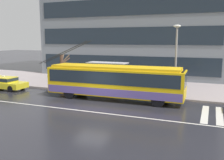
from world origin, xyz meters
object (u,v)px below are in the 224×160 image
object	(u,v)px
pedestrian_at_shelter	(128,73)
trolleybus	(115,81)
pedestrian_approaching_curb	(84,71)
street_tree_bare	(62,68)
street_lamp	(176,54)
taxi_queued_behind_bus	(5,82)
bus_shelter	(108,69)

from	to	relation	value
pedestrian_at_shelter	trolleybus	bearing A→B (deg)	-89.98
pedestrian_approaching_curb	street_tree_bare	size ratio (longest dim) A/B	0.62
trolleybus	street_tree_bare	bearing A→B (deg)	155.80
street_lamp	street_tree_bare	size ratio (longest dim) A/B	1.83
taxi_queued_behind_bus	pedestrian_approaching_curb	distance (m)	8.02
street_lamp	street_tree_bare	distance (m)	11.85
pedestrian_at_shelter	taxi_queued_behind_bus	bearing A→B (deg)	-162.64
bus_shelter	street_tree_bare	distance (m)	5.10
bus_shelter	pedestrian_at_shelter	bearing A→B (deg)	1.70
pedestrian_at_shelter	pedestrian_approaching_curb	size ratio (longest dim) A/B	1.00
trolleybus	pedestrian_at_shelter	world-z (taller)	trolleybus
bus_shelter	pedestrian_at_shelter	xyz separation A→B (m)	(2.01, 0.06, -0.26)
taxi_queued_behind_bus	bus_shelter	bearing A→B (deg)	20.35
taxi_queued_behind_bus	street_lamp	bearing A→B (deg)	8.67
pedestrian_approaching_curb	bus_shelter	bearing A→B (deg)	-7.72
pedestrian_at_shelter	street_lamp	distance (m)	5.12
pedestrian_at_shelter	street_tree_bare	xyz separation A→B (m)	(-7.10, -0.32, 0.17)
taxi_queued_behind_bus	bus_shelter	world-z (taller)	bus_shelter
taxi_queued_behind_bus	pedestrian_at_shelter	distance (m)	12.35
pedestrian_at_shelter	street_tree_bare	size ratio (longest dim) A/B	0.62
pedestrian_approaching_curb	street_tree_bare	distance (m)	2.34
taxi_queued_behind_bus	pedestrian_approaching_curb	world-z (taller)	pedestrian_approaching_curb
street_lamp	pedestrian_at_shelter	bearing A→B (deg)	165.58
pedestrian_approaching_curb	pedestrian_at_shelter	bearing A→B (deg)	-3.85
trolleybus	street_lamp	xyz separation A→B (m)	(4.59, 2.33, 2.19)
trolleybus	street_tree_bare	world-z (taller)	trolleybus
taxi_queued_behind_bus	street_tree_bare	size ratio (longest dim) A/B	1.34
bus_shelter	street_tree_bare	bearing A→B (deg)	-177.12
street_lamp	street_tree_bare	bearing A→B (deg)	175.77
trolleybus	pedestrian_at_shelter	distance (m)	3.52
pedestrian_at_shelter	pedestrian_approaching_curb	world-z (taller)	pedestrian_at_shelter
taxi_queued_behind_bus	pedestrian_approaching_curb	size ratio (longest dim) A/B	2.17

